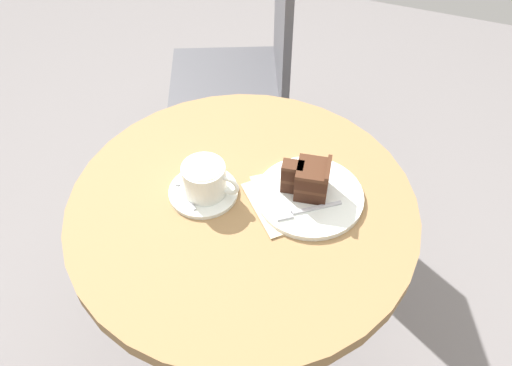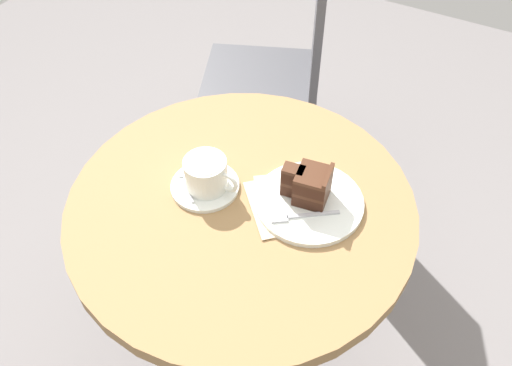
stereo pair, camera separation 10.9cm
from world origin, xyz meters
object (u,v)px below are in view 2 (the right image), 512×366
Objects in this scene: fork at (296,216)px; cafe_chair at (288,58)px; cake_plate at (309,202)px; cake_slice at (310,185)px; saucer at (204,187)px; coffee_cup at (205,175)px; teaspoon at (186,181)px; napkin at (294,203)px.

fork is 0.13× the size of cafe_chair.
cake_plate is 2.19× the size of cake_slice.
cake_slice is at bearing 19.40° from saucer.
cafe_chair reaches higher than cake_slice.
saucer is 0.04m from coffee_cup.
cafe_chair is (-0.36, 0.65, -0.16)m from cake_plate.
fork reaches higher than teaspoon.
teaspoon is (-0.04, -0.01, 0.01)m from saucer.
coffee_cup reaches higher than fork.
cake_plate is 0.05m from fork.
coffee_cup is 0.19m from napkin.
cafe_chair reaches higher than fork.
napkin is at bearing -121.23° from teaspoon.
fork is at bearing 3.77° from saucer.
napkin is 0.26× the size of cafe_chair.
fork is (-0.00, -0.05, 0.01)m from cake_plate.
cake_plate is 0.91× the size of napkin.
saucer is 0.59× the size of napkin.
coffee_cup reaches higher than teaspoon.
teaspoon is at bearing -161.30° from cake_slice.
cake_slice is (0.24, 0.08, 0.04)m from teaspoon.
cake_plate is 0.76m from cafe_chair.
cake_slice is (-0.01, 0.01, 0.04)m from cake_plate.
teaspoon is 0.31× the size of napkin.
napkin is (0.18, 0.05, -0.04)m from coffee_cup.
coffee_cup is at bearing -161.87° from cake_plate.
fork is (0.21, 0.01, 0.01)m from saucer.
cake_plate is 0.24× the size of cafe_chair.
fork is (0.25, 0.02, 0.00)m from teaspoon.
cake_slice is 0.05m from napkin.
saucer is 0.75m from cafe_chair.
teaspoon is (-0.05, -0.01, -0.03)m from coffee_cup.
cake_slice reaches higher than saucer.
saucer is 0.22m from cake_plate.
coffee_cup reaches higher than saucer.
saucer is 1.88× the size of teaspoon.
coffee_cup is 1.57× the size of teaspoon.
fork is at bearing -88.93° from cake_slice.
teaspoon is 0.76× the size of cake_slice.
napkin is (-0.03, -0.01, -0.00)m from cake_plate.
cafe_chair is at bearing -98.70° from fork.
cake_slice reaches higher than teaspoon.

